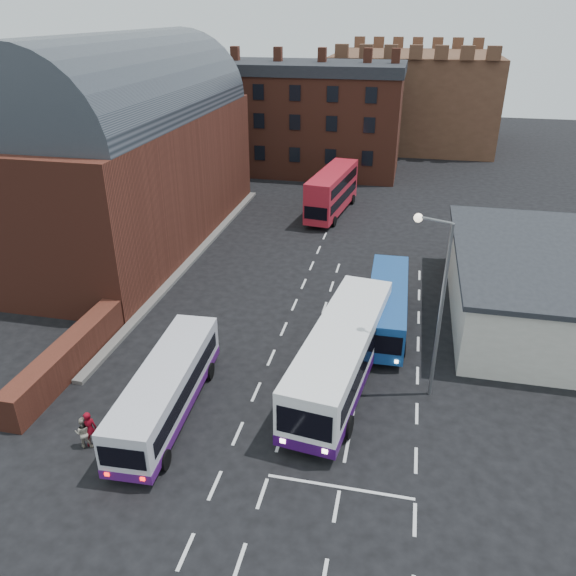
% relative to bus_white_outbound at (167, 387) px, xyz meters
% --- Properties ---
extents(ground, '(180.00, 180.00, 0.00)m').
position_rel_bus_white_outbound_xyz_m(ground, '(3.62, 0.11, -1.57)').
color(ground, black).
extents(railway_station, '(12.00, 28.00, 16.00)m').
position_rel_bus_white_outbound_xyz_m(railway_station, '(-11.88, 21.11, 6.07)').
color(railway_station, '#602B1E').
rests_on(railway_station, ground).
extents(forecourt_wall, '(1.20, 10.00, 1.80)m').
position_rel_bus_white_outbound_xyz_m(forecourt_wall, '(-6.58, 2.11, -0.67)').
color(forecourt_wall, '#602B1E').
rests_on(forecourt_wall, ground).
extents(cream_building, '(10.40, 16.40, 4.25)m').
position_rel_bus_white_outbound_xyz_m(cream_building, '(18.62, 14.11, 0.59)').
color(cream_building, beige).
rests_on(cream_building, ground).
extents(brick_terrace, '(22.00, 10.00, 11.00)m').
position_rel_bus_white_outbound_xyz_m(brick_terrace, '(-2.38, 46.11, 3.93)').
color(brick_terrace, brown).
rests_on(brick_terrace, ground).
extents(castle_keep, '(22.00, 22.00, 12.00)m').
position_rel_bus_white_outbound_xyz_m(castle_keep, '(9.62, 66.11, 4.43)').
color(castle_keep, brown).
rests_on(castle_keep, ground).
extents(bus_white_outbound, '(2.82, 9.84, 2.66)m').
position_rel_bus_white_outbound_xyz_m(bus_white_outbound, '(0.00, 0.00, 0.00)').
color(bus_white_outbound, silver).
rests_on(bus_white_outbound, ground).
extents(bus_white_inbound, '(4.26, 12.35, 3.30)m').
position_rel_bus_white_outbound_xyz_m(bus_white_inbound, '(7.68, 4.17, 0.38)').
color(bus_white_inbound, white).
rests_on(bus_white_inbound, ground).
extents(bus_blue, '(2.59, 9.81, 2.67)m').
position_rel_bus_white_outbound_xyz_m(bus_blue, '(9.62, 10.55, 0.01)').
color(bus_blue, navy).
rests_on(bus_blue, ground).
extents(bus_red_double, '(3.64, 10.48, 4.11)m').
position_rel_bus_white_outbound_xyz_m(bus_red_double, '(3.32, 30.82, 0.61)').
color(bus_red_double, red).
rests_on(bus_red_double, ground).
extents(street_lamp, '(1.77, 0.90, 9.24)m').
position_rel_bus_white_outbound_xyz_m(street_lamp, '(11.92, 4.34, 4.01)').
color(street_lamp, slate).
rests_on(street_lamp, ground).
extents(pedestrian_red, '(0.79, 0.70, 1.81)m').
position_rel_bus_white_outbound_xyz_m(pedestrian_red, '(-2.50, -2.79, -0.66)').
color(pedestrian_red, maroon).
rests_on(pedestrian_red, ground).
extents(pedestrian_beige, '(0.89, 0.78, 1.54)m').
position_rel_bus_white_outbound_xyz_m(pedestrian_beige, '(-2.73, -2.89, -0.80)').
color(pedestrian_beige, '#A29886').
rests_on(pedestrian_beige, ground).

